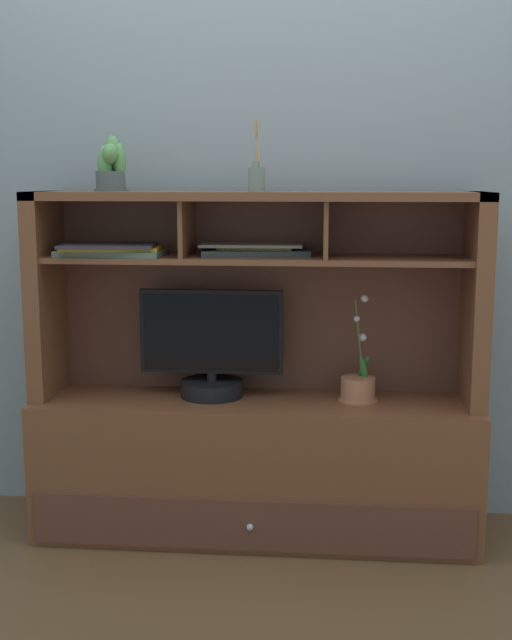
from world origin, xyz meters
TOP-DOWN VIEW (x-y plane):
  - floor_plane at (0.00, 0.00)m, footprint 6.00×6.00m
  - back_wall at (0.00, 0.24)m, footprint 6.00×0.02m
  - media_console at (0.00, 0.01)m, footprint 1.58×0.45m
  - tv_monitor at (-0.16, 0.01)m, footprint 0.51×0.23m
  - potted_orchid at (0.37, 0.00)m, footprint 0.14×0.14m
  - magazine_stack_left at (-0.01, 0.03)m, footprint 0.40×0.24m
  - magazine_stack_centre at (-0.51, -0.04)m, footprint 0.38×0.25m
  - diffuser_bottle at (-0.00, 0.02)m, footprint 0.06×0.06m
  - potted_succulent at (-0.51, 0.01)m, footprint 0.12×0.12m

SIDE VIEW (x-z plane):
  - floor_plane at x=0.00m, z-range -0.02..0.00m
  - media_console at x=0.00m, z-range -0.24..1.00m
  - potted_orchid at x=0.37m, z-range 0.36..0.74m
  - tv_monitor at x=-0.16m, z-range 0.47..0.86m
  - magazine_stack_left at x=-0.01m, z-range 1.02..1.06m
  - magazine_stack_centre at x=-0.51m, z-range 1.02..1.06m
  - diffuser_bottle at x=0.00m, z-range 1.17..1.41m
  - potted_succulent at x=-0.51m, z-range 1.23..1.42m
  - back_wall at x=0.00m, z-range 0.00..2.80m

